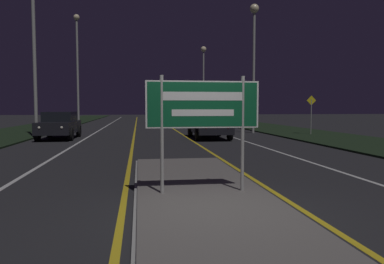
% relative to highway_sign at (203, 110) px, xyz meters
% --- Properties ---
extents(ground_plane, '(160.00, 160.00, 0.00)m').
position_rel_highway_sign_xyz_m(ground_plane, '(0.00, -1.08, -1.72)').
color(ground_plane, '#232326').
extents(median_island, '(2.68, 9.74, 0.10)m').
position_rel_highway_sign_xyz_m(median_island, '(0.00, 0.00, -1.68)').
color(median_island, '#999993').
rests_on(median_island, ground_plane).
extents(verge_left, '(5.00, 100.00, 0.08)m').
position_rel_highway_sign_xyz_m(verge_left, '(-9.50, 18.92, -1.68)').
color(verge_left, black).
rests_on(verge_left, ground_plane).
extents(verge_right, '(5.00, 100.00, 0.08)m').
position_rel_highway_sign_xyz_m(verge_right, '(9.50, 18.92, -1.68)').
color(verge_right, black).
rests_on(verge_right, ground_plane).
extents(centre_line_yellow_left, '(0.12, 70.00, 0.01)m').
position_rel_highway_sign_xyz_m(centre_line_yellow_left, '(-1.53, 23.92, -1.72)').
color(centre_line_yellow_left, gold).
rests_on(centre_line_yellow_left, ground_plane).
extents(centre_line_yellow_right, '(0.12, 70.00, 0.01)m').
position_rel_highway_sign_xyz_m(centre_line_yellow_right, '(1.53, 23.92, -1.72)').
color(centre_line_yellow_right, gold).
rests_on(centre_line_yellow_right, ground_plane).
extents(lane_line_white_left, '(0.12, 70.00, 0.01)m').
position_rel_highway_sign_xyz_m(lane_line_white_left, '(-4.20, 23.92, -1.72)').
color(lane_line_white_left, silver).
rests_on(lane_line_white_left, ground_plane).
extents(lane_line_white_right, '(0.12, 70.00, 0.01)m').
position_rel_highway_sign_xyz_m(lane_line_white_right, '(4.20, 23.92, -1.72)').
color(lane_line_white_right, silver).
rests_on(lane_line_white_right, ground_plane).
extents(edge_line_white_left, '(0.10, 70.00, 0.01)m').
position_rel_highway_sign_xyz_m(edge_line_white_left, '(-7.20, 23.92, -1.72)').
color(edge_line_white_left, silver).
rests_on(edge_line_white_left, ground_plane).
extents(edge_line_white_right, '(0.10, 70.00, 0.01)m').
position_rel_highway_sign_xyz_m(edge_line_white_right, '(7.20, 23.92, -1.72)').
color(edge_line_white_right, silver).
rests_on(edge_line_white_right, ground_plane).
extents(highway_sign, '(2.22, 0.07, 2.28)m').
position_rel_highway_sign_xyz_m(highway_sign, '(0.00, 0.00, 0.00)').
color(highway_sign, '#9E9E99').
rests_on(highway_sign, median_island).
extents(streetlight_left_near, '(0.45, 0.45, 10.55)m').
position_rel_highway_sign_xyz_m(streetlight_left_near, '(-6.62, 13.59, 4.52)').
color(streetlight_left_near, '#9E9E99').
rests_on(streetlight_left_near, ground_plane).
extents(streetlight_left_far, '(0.51, 0.51, 9.64)m').
position_rel_highway_sign_xyz_m(streetlight_left_far, '(-6.40, 26.28, 4.39)').
color(streetlight_left_far, '#9E9E99').
rests_on(streetlight_left_far, ground_plane).
extents(streetlight_right_near, '(0.61, 0.61, 8.63)m').
position_rel_highway_sign_xyz_m(streetlight_right_near, '(6.47, 17.40, 4.33)').
color(streetlight_right_near, '#9E9E99').
rests_on(streetlight_right_near, ground_plane).
extents(streetlight_right_far, '(0.63, 0.63, 8.67)m').
position_rel_highway_sign_xyz_m(streetlight_right_far, '(6.17, 35.40, 4.45)').
color(streetlight_right_far, '#9E9E99').
rests_on(streetlight_right_far, ground_plane).
extents(car_receding_0, '(1.96, 4.59, 1.52)m').
position_rel_highway_sign_xyz_m(car_receding_0, '(2.68, 13.45, -0.92)').
color(car_receding_0, black).
rests_on(car_receding_0, ground_plane).
extents(car_receding_1, '(1.95, 4.84, 1.48)m').
position_rel_highway_sign_xyz_m(car_receding_1, '(2.37, 26.87, -0.95)').
color(car_receding_1, '#4C514C').
rests_on(car_receding_1, ground_plane).
extents(car_receding_2, '(2.02, 4.21, 1.40)m').
position_rel_highway_sign_xyz_m(car_receding_2, '(2.81, 34.92, -0.96)').
color(car_receding_2, black).
rests_on(car_receding_2, ground_plane).
extents(car_receding_3, '(2.00, 4.56, 1.41)m').
position_rel_highway_sign_xyz_m(car_receding_3, '(2.49, 44.47, -0.98)').
color(car_receding_3, black).
rests_on(car_receding_3, ground_plane).
extents(car_approaching_0, '(1.89, 4.28, 1.50)m').
position_rel_highway_sign_xyz_m(car_approaching_0, '(-5.60, 14.39, -0.93)').
color(car_approaching_0, black).
rests_on(car_approaching_0, ground_plane).
extents(warning_sign, '(0.60, 0.06, 2.39)m').
position_rel_highway_sign_xyz_m(warning_sign, '(9.34, 14.71, -0.20)').
color(warning_sign, '#9E9E99').
rests_on(warning_sign, verge_right).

